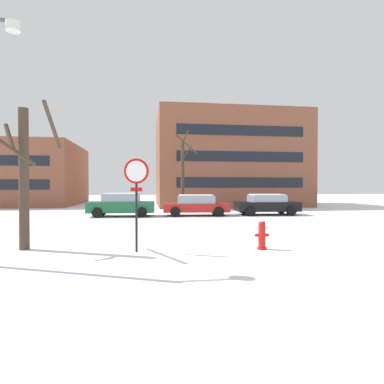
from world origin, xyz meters
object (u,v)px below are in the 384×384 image
parked_car_red (196,205)px  parked_car_black (267,204)px  stop_sign (136,186)px  parked_car_green (121,205)px  fire_hydrant (262,234)px

parked_car_red → parked_car_black: 4.90m
stop_sign → parked_car_red: size_ratio=0.63×
parked_car_green → parked_car_red: size_ratio=0.97×
stop_sign → parked_car_red: 12.03m
parked_car_red → parked_car_black: bearing=-1.4°
parked_car_red → parked_car_black: (4.89, -0.12, 0.02)m
fire_hydrant → stop_sign: bearing=177.3°
stop_sign → parked_car_black: size_ratio=0.65×
stop_sign → fire_hydrant: stop_sign is taller
parked_car_green → parked_car_red: (4.89, -0.15, -0.06)m
stop_sign → parked_car_red: bearing=72.7°
parked_car_green → parked_car_red: parked_car_green is taller
fire_hydrant → parked_car_red: bearing=91.5°
parked_car_green → parked_car_black: size_ratio=1.00×
stop_sign → fire_hydrant: size_ratio=3.00×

